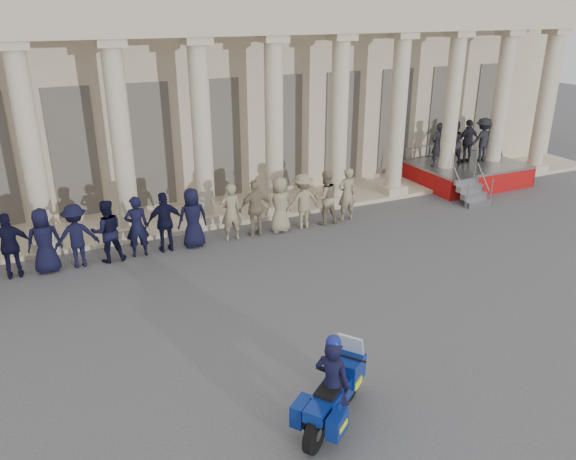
{
  "coord_description": "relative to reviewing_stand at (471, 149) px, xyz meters",
  "views": [
    {
      "loc": [
        -3.89,
        -9.82,
        7.2
      ],
      "look_at": [
        2.01,
        2.79,
        1.6
      ],
      "focal_mm": 35.0,
      "sensor_mm": 36.0,
      "label": 1
    }
  ],
  "objects": [
    {
      "name": "ground",
      "position": [
        -13.07,
        -8.07,
        -1.5
      ],
      "size": [
        90.0,
        90.0,
        0.0
      ],
      "primitive_type": "plane",
      "color": "#49494B",
      "rests_on": "ground"
    },
    {
      "name": "building",
      "position": [
        -13.07,
        6.67,
        3.02
      ],
      "size": [
        40.0,
        12.5,
        9.0
      ],
      "color": "#BAA88B",
      "rests_on": "ground"
    },
    {
      "name": "officer_rank",
      "position": [
        -16.34,
        -1.64,
        -0.54
      ],
      "size": [
        18.78,
        0.73,
        1.92
      ],
      "color": "black",
      "rests_on": "ground"
    },
    {
      "name": "reviewing_stand",
      "position": [
        0.0,
        0.0,
        0.0
      ],
      "size": [
        4.48,
        4.24,
        2.74
      ],
      "color": "gray",
      "rests_on": "ground"
    },
    {
      "name": "motorcycle",
      "position": [
        -12.66,
        -10.68,
        -0.87
      ],
      "size": [
        1.94,
        1.64,
        1.48
      ],
      "rotation": [
        0.0,
        0.0,
        0.64
      ],
      "color": "black",
      "rests_on": "ground"
    },
    {
      "name": "rider",
      "position": [
        -12.76,
        -10.76,
        -0.55
      ],
      "size": [
        0.76,
        0.8,
        1.93
      ],
      "rotation": [
        0.0,
        0.0,
        2.21
      ],
      "color": "black",
      "rests_on": "ground"
    }
  ]
}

